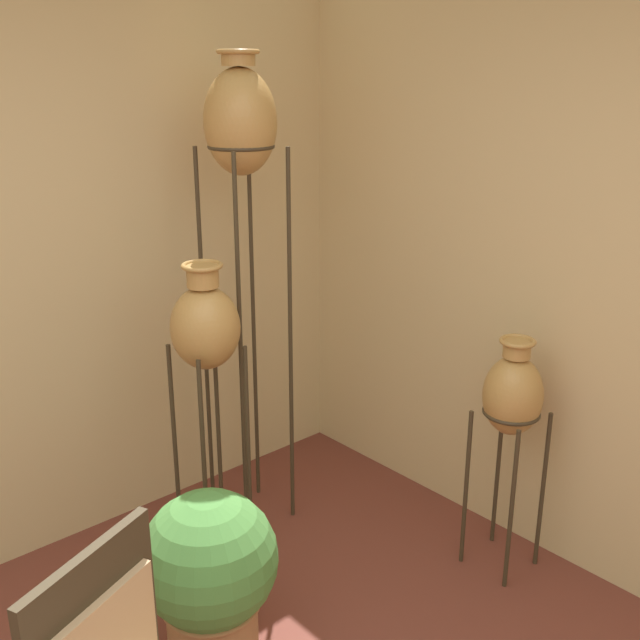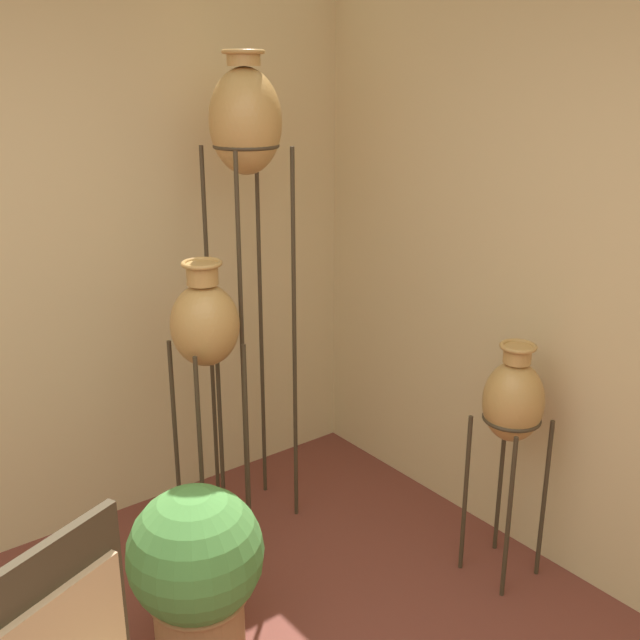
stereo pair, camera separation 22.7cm
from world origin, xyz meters
TOP-DOWN VIEW (x-y plane):
  - vase_stand_tall at (1.32, 1.74)m, footprint 0.32×0.32m
  - vase_stand_medium at (0.98, 1.56)m, footprint 0.30×0.30m
  - vase_stand_short at (1.93, 0.65)m, footprint 0.26×0.26m
  - potted_plant at (0.60, 1.02)m, footprint 0.51×0.51m

SIDE VIEW (x-z plane):
  - potted_plant at x=0.60m, z-range 0.04..0.76m
  - vase_stand_short at x=1.93m, z-range 0.28..1.39m
  - vase_stand_medium at x=0.98m, z-range 0.41..1.84m
  - vase_stand_tall at x=1.32m, z-range 0.78..3.03m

